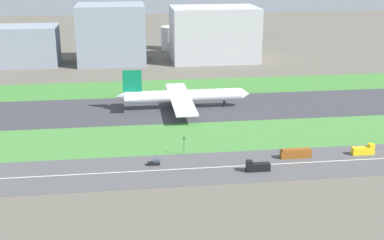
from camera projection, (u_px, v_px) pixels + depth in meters
ground_plane at (181, 109)px, 250.53m from camera, size 800.00×800.00×0.00m
runway at (181, 108)px, 250.51m from camera, size 280.00×46.00×0.10m
grass_median_north at (173, 87)px, 289.12m from camera, size 280.00×36.00×0.10m
grass_median_south at (192, 137)px, 211.90m from camera, size 280.00×36.00×0.10m
highway at (203, 168)px, 181.76m from camera, size 280.00×28.00×0.10m
highway_centerline at (203, 168)px, 181.74m from camera, size 266.00×0.50×0.01m
airliner at (181, 96)px, 248.60m from camera, size 65.00×56.00×19.70m
bus_1 at (296, 153)px, 190.28m from camera, size 11.60×2.50×3.50m
truck_0 at (363, 150)px, 193.58m from camera, size 8.40×2.50×4.00m
truck_1 at (257, 167)px, 178.79m from camera, size 8.40×2.50×4.00m
car_1 at (154, 163)px, 184.10m from camera, size 4.40×1.80×2.00m
traffic_light at (184, 144)px, 192.01m from camera, size 0.36×0.50×7.20m
terminal_building at (28, 46)px, 342.74m from camera, size 38.96×29.32×26.09m
hangar_building at (111, 34)px, 347.46m from camera, size 44.89×37.01×39.45m
office_tower at (214, 34)px, 356.54m from camera, size 59.01×39.30×36.84m
fuel_tank_west at (172, 38)px, 398.77m from camera, size 16.65×16.65×17.76m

